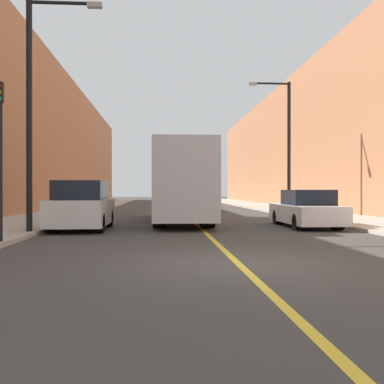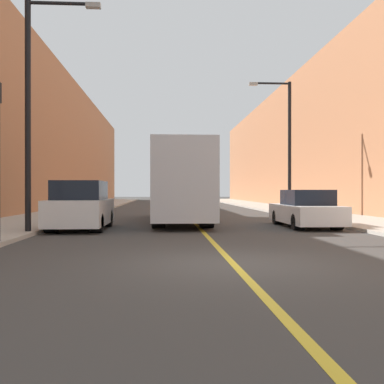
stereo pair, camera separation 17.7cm
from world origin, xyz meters
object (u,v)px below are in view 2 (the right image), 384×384
Objects in this scene: car_right_near at (306,210)px; street_lamp_left at (34,100)px; bus at (180,183)px; street_lamp_right at (286,139)px; parked_suv_left at (81,207)px.

car_right_near is 11.18m from street_lamp_left.
car_right_near is 0.61× the size of street_lamp_left.
bus is at bearing 147.28° from car_right_near.
parked_suv_left is at bearing -140.11° from street_lamp_right.
street_lamp_left is (-5.12, -5.85, 2.69)m from bus.
street_lamp_right reaches higher than parked_suv_left.
street_lamp_right is (6.44, 4.80, 2.68)m from bus.
bus is 2.35× the size of parked_suv_left.
car_right_near is at bearing -32.72° from bus.
bus is 2.24× the size of car_right_near.
street_lamp_left is 1.00× the size of street_lamp_right.
bus is 8.47m from street_lamp_right.
parked_suv_left is 4.36m from street_lamp_left.
bus is 6.11m from car_right_near.
bus is at bearing -143.32° from street_lamp_right.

